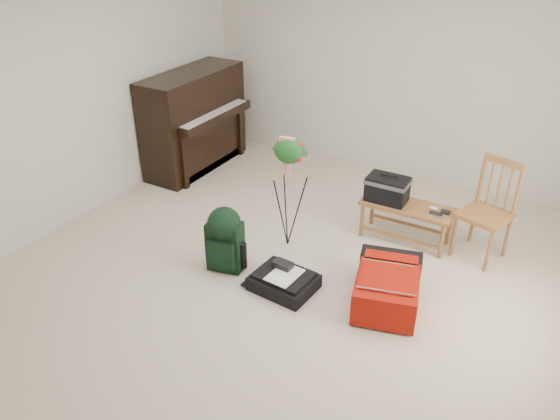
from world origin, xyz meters
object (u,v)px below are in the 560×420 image
Objects in this scene: flower_stand at (288,193)px; green_backpack at (224,236)px; red_suitcase at (389,284)px; black_duffel at (284,281)px; piano at (195,123)px; bench at (394,194)px; dining_chair at (486,212)px.

green_backpack is at bearing -128.35° from flower_stand.
red_suitcase reaches higher than black_duffel.
piano is 2.85m from bench.
red_suitcase is 0.93m from black_duffel.
black_duffel is at bearing -36.68° from piano.
green_backpack reaches higher than black_duffel.
dining_chair is at bearing 23.48° from green_backpack.
bench is 0.93× the size of dining_chair.
dining_chair is 1.29m from red_suitcase.
bench is 0.89m from dining_chair.
bench is at bearing -155.29° from dining_chair.
dining_chair is at bearing 11.07° from flower_stand.
flower_stand is (-0.85, -0.67, 0.09)m from bench.
red_suitcase is 1.55m from green_backpack.
red_suitcase is (3.18, -1.40, -0.42)m from piano.
bench is 1.60× the size of black_duffel.
bench is at bearing 36.81° from green_backpack.
piano is 1.52× the size of dining_chair.
red_suitcase is at bearing -98.31° from dining_chair.
green_backpack is at bearing -175.80° from black_duffel.
piano is at bearing 137.86° from flower_stand.
dining_chair is 0.82× the size of flower_stand.
flower_stand is at bearing -142.50° from bench.
flower_stand is (-0.34, 0.66, 0.51)m from black_duffel.
bench is 1.12m from red_suitcase.
red_suitcase is at bearing -23.72° from piano.
green_backpack is at bearing -131.56° from bench.
bench is 1.76m from green_backpack.
bench is at bearing 73.11° from black_duffel.
green_backpack is (-0.64, -0.00, 0.27)m from black_duffel.
red_suitcase is 1.32m from flower_stand.
piano is at bearing 121.80° from green_backpack.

